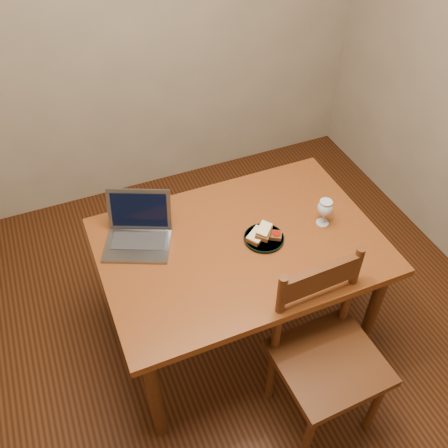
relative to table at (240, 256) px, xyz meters
name	(u,v)px	position (x,y,z in m)	size (l,w,h in m)	color
floor	(228,353)	(-0.10, -0.10, -0.66)	(3.20, 3.20, 0.02)	black
back_wall	(122,9)	(-0.10, 1.51, 0.65)	(3.20, 0.02, 2.60)	gray
table	(240,256)	(0.00, 0.00, 0.00)	(1.30, 0.90, 0.74)	#50280D
chair	(328,351)	(0.18, -0.55, -0.14)	(0.46, 0.44, 0.48)	#3F1D0D
plate	(264,238)	(0.11, -0.02, 0.09)	(0.19, 0.19, 0.02)	black
sandwich_cheese	(257,235)	(0.08, -0.01, 0.12)	(0.11, 0.06, 0.03)	#381E0C
sandwich_tomato	(272,234)	(0.15, -0.03, 0.12)	(0.09, 0.05, 0.03)	#381E0C
sandwich_top	(264,231)	(0.11, -0.02, 0.14)	(0.10, 0.06, 0.03)	#381E0C
milk_glass	(324,212)	(0.42, -0.03, 0.16)	(0.07, 0.07, 0.14)	white
laptop	(138,229)	(-0.42, 0.22, 0.14)	(0.38, 0.37, 0.22)	slate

